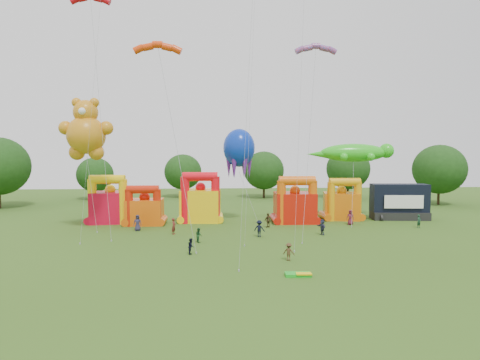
{
  "coord_description": "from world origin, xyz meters",
  "views": [
    {
      "loc": [
        -1.86,
        -30.15,
        9.84
      ],
      "look_at": [
        0.98,
        18.0,
        6.47
      ],
      "focal_mm": 32.0,
      "sensor_mm": 36.0,
      "label": 1
    }
  ],
  "objects": [
    {
      "name": "bouncy_castle_3",
      "position": [
        8.99,
        26.82,
        2.43
      ],
      "size": [
        5.46,
        4.41,
        6.42
      ],
      "color": "red",
      "rests_on": "ground"
    },
    {
      "name": "octopus_kite",
      "position": [
        1.85,
        27.93,
        7.74
      ],
      "size": [
        4.74,
        4.97,
        12.85
      ],
      "color": "#0B2CA9",
      "rests_on": "ground"
    },
    {
      "name": "bouncy_castle_2",
      "position": [
        -3.84,
        28.38,
        2.62
      ],
      "size": [
        5.63,
        4.68,
        6.91
      ],
      "color": "yellow",
      "rests_on": "ground"
    },
    {
      "name": "gecko_kite",
      "position": [
        17.36,
        28.17,
        6.01
      ],
      "size": [
        12.85,
        10.06,
        10.91
      ],
      "color": "green",
      "rests_on": "ground"
    },
    {
      "name": "spectator_2",
      "position": [
        -3.61,
        15.07,
        0.78
      ],
      "size": [
        0.84,
        0.93,
        1.57
      ],
      "primitive_type": "imported",
      "rotation": [
        0.0,
        0.0,
        1.97
      ],
      "color": "#1C4721",
      "rests_on": "ground"
    },
    {
      "name": "teddy_bear_kite",
      "position": [
        -17.19,
        22.26,
        11.19
      ],
      "size": [
        6.45,
        4.58,
        16.18
      ],
      "color": "orange",
      "rests_on": "ground"
    },
    {
      "name": "spectator_7",
      "position": [
        23.95,
        22.04,
        0.85
      ],
      "size": [
        0.74,
        0.67,
        1.69
      ],
      "primitive_type": "imported",
      "rotation": [
        0.0,
        0.0,
        0.54
      ],
      "color": "#163824",
      "rests_on": "ground"
    },
    {
      "name": "stage_trailer",
      "position": [
        24.39,
        28.89,
        2.44
      ],
      "size": [
        8.05,
        3.56,
        5.07
      ],
      "color": "black",
      "rests_on": "ground"
    },
    {
      "name": "diamond_kites",
      "position": [
        -1.61,
        13.67,
        16.89
      ],
      "size": [
        24.37,
        17.61,
        39.55
      ],
      "color": "#EA440B",
      "rests_on": "ground"
    },
    {
      "name": "spectator_8",
      "position": [
        -4.14,
        9.92,
        0.76
      ],
      "size": [
        0.62,
        0.78,
        1.52
      ],
      "primitive_type": "imported",
      "rotation": [
        0.0,
        0.0,
        1.51
      ],
      "color": "black",
      "rests_on": "ground"
    },
    {
      "name": "bouncy_castle_1",
      "position": [
        -11.16,
        26.47,
        2.04
      ],
      "size": [
        4.67,
        3.77,
        5.31
      ],
      "color": "#E8590C",
      "rests_on": "ground"
    },
    {
      "name": "bouncy_castle_0",
      "position": [
        -16.04,
        28.19,
        2.5
      ],
      "size": [
        5.58,
        4.67,
        6.59
      ],
      "color": "red",
      "rests_on": "ground"
    },
    {
      "name": "spectator_4",
      "position": [
        4.89,
        23.43,
        0.92
      ],
      "size": [
        1.16,
        0.94,
        1.84
      ],
      "primitive_type": "imported",
      "rotation": [
        0.0,
        0.0,
        3.68
      ],
      "color": "#46351C",
      "rests_on": "ground"
    },
    {
      "name": "folded_kite_bundle",
      "position": [
        4.66,
        2.34,
        0.14
      ],
      "size": [
        2.04,
        1.17,
        0.31
      ],
      "color": "green",
      "rests_on": "ground"
    },
    {
      "name": "spectator_1",
      "position": [
        -6.69,
        19.7,
        0.95
      ],
      "size": [
        0.61,
        0.78,
        1.91
      ],
      "primitive_type": "imported",
      "rotation": [
        0.0,
        0.0,
        1.33
      ],
      "color": "maroon",
      "rests_on": "ground"
    },
    {
      "name": "bouncy_castle_4",
      "position": [
        16.12,
        29.07,
        2.28
      ],
      "size": [
        5.46,
        4.69,
        5.99
      ],
      "color": "#D7660B",
      "rests_on": "ground"
    },
    {
      "name": "spectator_3",
      "position": [
        3.15,
        17.53,
        0.96
      ],
      "size": [
        1.42,
        1.13,
        1.92
      ],
      "primitive_type": "imported",
      "rotation": [
        0.0,
        0.0,
        2.75
      ],
      "color": "black",
      "rests_on": "ground"
    },
    {
      "name": "parafoil_kites",
      "position": [
        -1.91,
        16.41,
        11.86
      ],
      "size": [
        30.61,
        11.44,
        28.24
      ],
      "color": "#E93A0A",
      "rests_on": "ground"
    },
    {
      "name": "spectator_0",
      "position": [
        -11.31,
        22.1,
        0.99
      ],
      "size": [
        0.97,
        0.63,
        1.98
      ],
      "primitive_type": "imported",
      "rotation": [
        0.0,
        0.0,
        0.0
      ],
      "color": "#2A2741",
      "rests_on": "ground"
    },
    {
      "name": "spectator_9",
      "position": [
        4.69,
        7.04,
        0.8
      ],
      "size": [
        1.19,
        1.0,
        1.6
      ],
      "primitive_type": "imported",
      "rotation": [
        0.0,
        0.0,
        2.67
      ],
      "color": "#49341D",
      "rests_on": "ground"
    },
    {
      "name": "tree_ring",
      "position": [
        -1.22,
        0.63,
        6.26
      ],
      "size": [
        126.79,
        128.92,
        12.07
      ],
      "color": "#352314",
      "rests_on": "ground"
    },
    {
      "name": "ground",
      "position": [
        0.0,
        0.0,
        0.0
      ],
      "size": [
        160.0,
        160.0,
        0.0
      ],
      "primitive_type": "plane",
      "color": "#345518",
      "rests_on": "ground"
    },
    {
      "name": "spectator_6",
      "position": [
        15.94,
        24.68,
        0.99
      ],
      "size": [
        1.15,
        1.0,
        1.98
      ],
      "primitive_type": "imported",
      "rotation": [
        0.0,
        0.0,
        5.81
      ],
      "color": "maroon",
      "rests_on": "ground"
    },
    {
      "name": "spectator_5",
      "position": [
        10.58,
        18.37,
        0.91
      ],
      "size": [
        0.96,
        1.76,
        1.81
      ],
      "primitive_type": "imported",
      "rotation": [
        0.0,
        0.0,
        4.98
      ],
      "color": "#2B2F48",
      "rests_on": "ground"
    }
  ]
}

